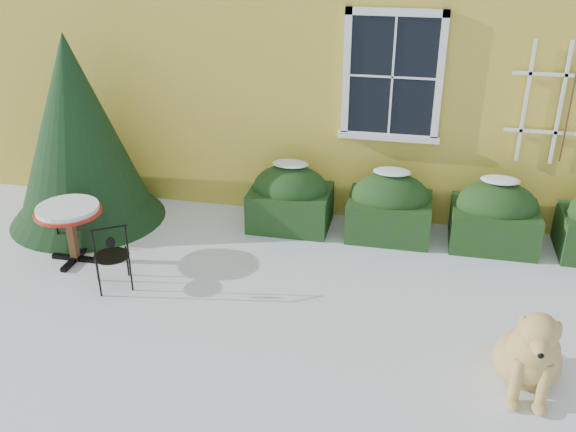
% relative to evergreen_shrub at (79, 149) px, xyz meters
% --- Properties ---
extents(ground, '(80.00, 80.00, 0.00)m').
position_rel_evergreen_shrub_xyz_m(ground, '(3.05, -2.19, -1.01)').
color(ground, white).
rests_on(ground, ground).
extents(hedge_row, '(4.95, 0.80, 0.91)m').
position_rel_evergreen_shrub_xyz_m(hedge_row, '(4.70, 0.36, -0.61)').
color(hedge_row, '#173213').
rests_on(hedge_row, ground).
extents(evergreen_shrub, '(2.07, 2.07, 2.51)m').
position_rel_evergreen_shrub_xyz_m(evergreen_shrub, '(0.00, 0.00, 0.00)').
color(evergreen_shrub, black).
rests_on(evergreen_shrub, ground).
extents(bistro_table, '(0.78, 0.78, 0.72)m').
position_rel_evergreen_shrub_xyz_m(bistro_table, '(0.40, -1.11, -0.41)').
color(bistro_table, black).
rests_on(bistro_table, ground).
extents(patio_chair_near, '(0.50, 0.50, 0.82)m').
position_rel_evergreen_shrub_xyz_m(patio_chair_near, '(1.15, -1.58, -0.60)').
color(patio_chair_near, black).
rests_on(patio_chair_near, ground).
extents(patio_chair_far, '(0.51, 0.51, 0.84)m').
position_rel_evergreen_shrub_xyz_m(patio_chair_far, '(0.08, -0.59, -0.59)').
color(patio_chair_far, black).
rests_on(patio_chair_far, ground).
extents(dog, '(0.65, 1.04, 0.94)m').
position_rel_evergreen_shrub_xyz_m(dog, '(5.46, -2.39, -0.63)').
color(dog, tan).
rests_on(dog, ground).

